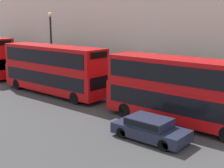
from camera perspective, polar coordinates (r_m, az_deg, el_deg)
name	(u,v)px	position (r m, az deg, el deg)	size (l,w,h in m)	color
bus_leading	(181,89)	(20.00, 12.56, -0.84)	(2.59, 10.27, 4.23)	#B20C0F
bus_second_in_queue	(53,68)	(27.99, -10.75, 2.95)	(2.59, 11.22, 4.31)	#B20C0F
car_dark_sedan	(150,128)	(17.65, 6.97, -7.98)	(1.90, 4.28, 1.26)	#1E2338
street_lamp	(51,42)	(30.95, -11.07, 7.54)	(0.44, 0.44, 7.19)	black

